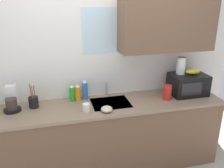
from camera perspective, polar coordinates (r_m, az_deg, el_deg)
The scene contains 14 objects.
kitchen_wall_assembly at distance 3.07m, azimuth 1.31°, elevation 5.93°, with size 3.52×0.42×2.50m.
counter_unit at distance 3.12m, azimuth -0.01°, elevation -12.01°, with size 2.75×0.63×0.90m.
sink_faucet at distance 3.08m, azimuth -1.31°, elevation -1.15°, with size 0.03×0.03×0.20m, color #B2B5BA.
microwave at distance 3.29m, azimuth 17.57°, elevation -0.06°, with size 0.46×0.35×0.27m.
banana_bunch at distance 3.27m, azimuth 18.62°, elevation 2.83°, with size 0.20×0.11×0.07m, color gold.
paper_towel_roll at distance 3.21m, azimuth 16.03°, elevation 4.21°, with size 0.11×0.11×0.22m, color white.
coffee_maker at distance 2.93m, azimuth -22.69°, elevation -3.85°, with size 0.19×0.21×0.28m.
dish_soap_bottle_blue at distance 3.01m, azimuth -6.42°, elevation -1.39°, with size 0.07×0.07×0.25m.
dish_soap_bottle_orange at distance 2.99m, azimuth -8.12°, elevation -2.07°, with size 0.07×0.07×0.21m.
dish_soap_bottle_green at distance 2.99m, azimuth -9.45°, elevation -2.15°, with size 0.07×0.07×0.21m.
cereal_canister at distance 3.06m, azimuth 12.99°, elevation -1.95°, with size 0.10×0.10×0.19m, color red.
mug_white at distance 2.71m, azimuth -6.11°, elevation -5.62°, with size 0.08×0.08×0.10m, color white.
utensil_crock at distance 2.93m, azimuth -18.13°, elevation -4.02°, with size 0.11×0.11×0.30m.
small_bowl at distance 2.70m, azimuth -1.26°, elevation -5.97°, with size 0.13×0.13×0.07m, color beige.
Camera 1 is at (-0.65, -2.56, 2.13)m, focal length 38.52 mm.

